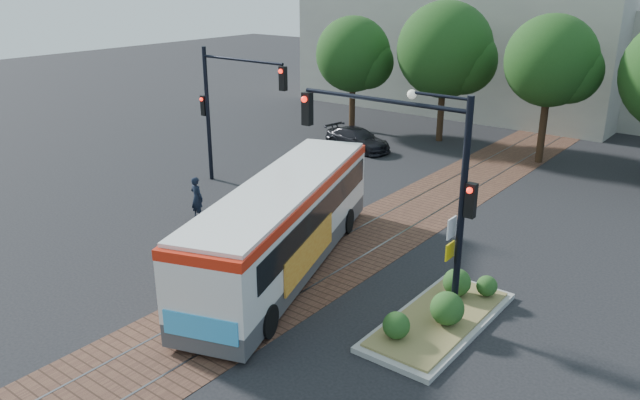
{
  "coord_description": "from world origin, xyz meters",
  "views": [
    {
      "loc": [
        11.28,
        -14.63,
        8.92
      ],
      "look_at": [
        -1.08,
        1.31,
        1.6
      ],
      "focal_mm": 35.0,
      "sensor_mm": 36.0,
      "label": 1
    }
  ],
  "objects_px": {
    "signal_pole_main": "(420,169)",
    "parked_car": "(358,139)",
    "city_bus": "(285,221)",
    "traffic_island": "(442,312)",
    "signal_pole_left": "(225,99)",
    "officer": "(197,198)"
  },
  "relations": [
    {
      "from": "signal_pole_main",
      "to": "parked_car",
      "type": "relative_size",
      "value": 1.51
    },
    {
      "from": "city_bus",
      "to": "signal_pole_main",
      "type": "relative_size",
      "value": 1.84
    },
    {
      "from": "city_bus",
      "to": "traffic_island",
      "type": "xyz_separation_m",
      "value": [
        5.56,
        0.03,
        -1.3
      ]
    },
    {
      "from": "traffic_island",
      "to": "signal_pole_left",
      "type": "xyz_separation_m",
      "value": [
        -13.19,
        4.89,
        3.54
      ]
    },
    {
      "from": "traffic_island",
      "to": "signal_pole_main",
      "type": "relative_size",
      "value": 0.87
    },
    {
      "from": "signal_pole_main",
      "to": "signal_pole_left",
      "type": "bearing_deg",
      "value": 158.55
    },
    {
      "from": "city_bus",
      "to": "signal_pole_left",
      "type": "bearing_deg",
      "value": 128.0
    },
    {
      "from": "city_bus",
      "to": "signal_pole_left",
      "type": "height_order",
      "value": "signal_pole_left"
    },
    {
      "from": "city_bus",
      "to": "signal_pole_left",
      "type": "relative_size",
      "value": 1.84
    },
    {
      "from": "signal_pole_main",
      "to": "parked_car",
      "type": "bearing_deg",
      "value": 129.72
    },
    {
      "from": "signal_pole_main",
      "to": "officer",
      "type": "height_order",
      "value": "signal_pole_main"
    },
    {
      "from": "officer",
      "to": "parked_car",
      "type": "bearing_deg",
      "value": -81.55
    },
    {
      "from": "city_bus",
      "to": "signal_pole_main",
      "type": "xyz_separation_m",
      "value": [
        4.6,
        0.12,
        2.53
      ]
    },
    {
      "from": "city_bus",
      "to": "signal_pole_left",
      "type": "xyz_separation_m",
      "value": [
        -7.63,
        4.93,
        2.23
      ]
    },
    {
      "from": "city_bus",
      "to": "traffic_island",
      "type": "height_order",
      "value": "city_bus"
    },
    {
      "from": "signal_pole_main",
      "to": "officer",
      "type": "relative_size",
      "value": 3.58
    },
    {
      "from": "signal_pole_left",
      "to": "traffic_island",
      "type": "bearing_deg",
      "value": -20.36
    },
    {
      "from": "parked_car",
      "to": "signal_pole_main",
      "type": "bearing_deg",
      "value": -129.98
    },
    {
      "from": "signal_pole_left",
      "to": "officer",
      "type": "distance_m",
      "value": 5.25
    },
    {
      "from": "officer",
      "to": "parked_car",
      "type": "relative_size",
      "value": 0.42
    },
    {
      "from": "parked_car",
      "to": "signal_pole_left",
      "type": "bearing_deg",
      "value": -178.43
    },
    {
      "from": "traffic_island",
      "to": "parked_car",
      "type": "distance_m",
      "value": 17.82
    }
  ]
}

